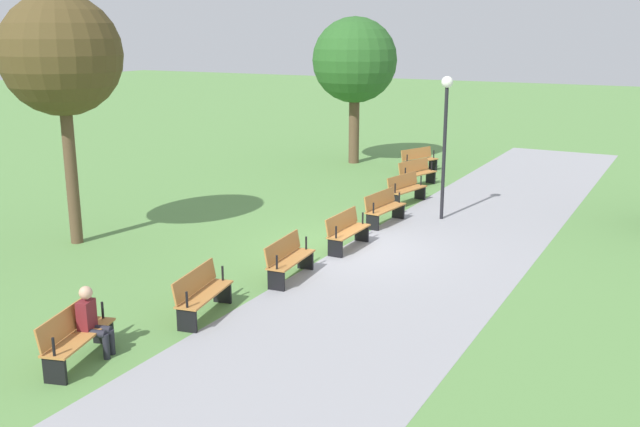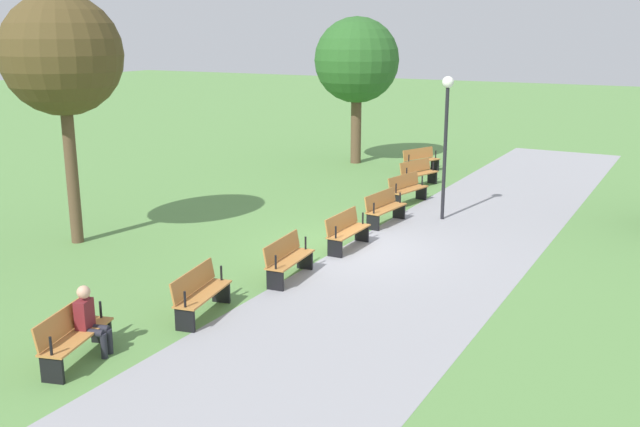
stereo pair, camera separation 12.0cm
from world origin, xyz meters
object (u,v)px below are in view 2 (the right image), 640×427
object	(u,v)px
bench_5	(288,258)
person_seated	(90,318)
bench_0	(421,160)
bench_2	(407,189)
bench_4	(347,230)
tree_0	(62,56)
tree_1	(357,61)
bench_7	(73,335)
bench_3	(384,207)
bench_1	(418,173)
bench_6	(200,292)
lamp_post	(446,121)

from	to	relation	value
bench_5	person_seated	bearing A→B (deg)	-16.35
bench_0	person_seated	size ratio (longest dim) A/B	1.39
bench_2	person_seated	world-z (taller)	person_seated
bench_4	tree_0	bearing A→B (deg)	-66.09
tree_1	bench_7	bearing A→B (deg)	11.86
bench_2	tree_1	distance (m)	7.98
person_seated	bench_0	bearing A→B (deg)	166.64
bench_0	bench_3	size ratio (longest dim) A/B	1.01
bench_3	bench_7	xyz separation A→B (m)	(10.24, -0.97, 0.00)
bench_1	bench_6	world-z (taller)	same
bench_0	bench_2	size ratio (longest dim) A/B	1.00
bench_3	bench_7	size ratio (longest dim) A/B	0.98
bench_0	person_seated	xyz separation A→B (m)	(17.44, 0.89, 0.17)
bench_3	bench_7	distance (m)	10.29
bench_1	bench_6	xyz separation A→B (m)	(12.80, 0.60, 0.00)
bench_4	bench_6	bearing A→B (deg)	-5.40
bench_5	bench_7	xyz separation A→B (m)	(5.08, -0.97, 0.00)
bench_5	lamp_post	xyz separation A→B (m)	(-6.44, 1.24, 2.33)
lamp_post	bench_0	bearing A→B (deg)	-154.00
bench_0	lamp_post	bearing A→B (deg)	47.70
tree_0	tree_1	xyz separation A→B (m)	(-13.48, 1.30, -0.57)
bench_6	tree_1	distance (m)	16.86
bench_6	bench_7	distance (m)	2.59
bench_6	lamp_post	distance (m)	9.43
bench_5	tree_1	bearing A→B (deg)	-165.48
bench_2	bench_3	world-z (taller)	same
bench_3	person_seated	distance (m)	9.96
bench_2	person_seated	bearing A→B (deg)	8.32
bench_4	bench_5	distance (m)	2.59
tree_1	lamp_post	size ratio (longest dim) A/B	1.43
lamp_post	tree_0	bearing A→B (deg)	-48.03
bench_6	lamp_post	xyz separation A→B (m)	(-9.00, 1.61, 2.33)
bench_7	person_seated	bearing A→B (deg)	154.81
bench_1	bench_7	xyz separation A→B (m)	(15.32, -0.00, 0.00)
bench_4	bench_7	size ratio (longest dim) A/B	0.96
bench_2	bench_6	world-z (taller)	same
bench_5	bench_7	distance (m)	5.17
person_seated	tree_0	xyz separation A→B (m)	(-4.56, -5.21, 3.98)
bench_2	lamp_post	world-z (taller)	lamp_post
bench_3	tree_0	xyz separation A→B (m)	(5.35, -6.12, 4.15)
bench_0	tree_0	size ratio (longest dim) A/B	0.27
bench_2	lamp_post	distance (m)	3.11
bench_1	bench_7	bearing A→B (deg)	16.28
tree_1	bench_4	bearing A→B (deg)	24.79
bench_7	bench_1	bearing A→B (deg)	163.72
bench_1	tree_0	world-z (taller)	tree_0
bench_4	bench_6	size ratio (longest dim) A/B	0.96
bench_0	lamp_post	size ratio (longest dim) A/B	0.42
bench_5	person_seated	world-z (taller)	person_seated
bench_3	bench_6	distance (m)	7.74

